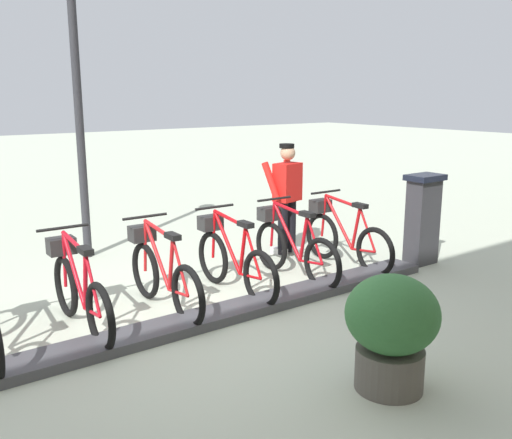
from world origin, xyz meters
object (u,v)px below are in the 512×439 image
object	(u,v)px
payment_kiosk	(422,218)
bike_docked_0	(344,236)
lamp_post	(76,70)
bike_docked_4	(79,290)
bike_docked_2	(232,259)
planter_bush	(391,327)
bike_docked_3	(162,273)
bike_docked_1	(292,246)
worker_near_rack	(287,195)

from	to	relation	value
payment_kiosk	bike_docked_0	size ratio (longest dim) A/B	0.74
payment_kiosk	lamp_post	size ratio (longest dim) A/B	0.31
bike_docked_0	bike_docked_4	xyz separation A→B (m)	(0.00, 3.75, 0.00)
bike_docked_2	lamp_post	bearing A→B (deg)	18.69
lamp_post	planter_bush	world-z (taller)	lamp_post
payment_kiosk	lamp_post	distance (m)	5.27
bike_docked_3	bike_docked_1	bearing A→B (deg)	-90.00
bike_docked_4	worker_near_rack	world-z (taller)	worker_near_rack
payment_kiosk	worker_near_rack	xyz separation A→B (m)	(1.51, 1.24, 0.24)
bike_docked_4	lamp_post	bearing A→B (deg)	-21.49
worker_near_rack	lamp_post	xyz separation A→B (m)	(1.63, 2.48, 1.79)
bike_docked_0	worker_near_rack	world-z (taller)	worker_near_rack
bike_docked_0	lamp_post	size ratio (longest dim) A/B	0.41
bike_docked_2	lamp_post	world-z (taller)	lamp_post
lamp_post	planter_bush	size ratio (longest dim) A/B	4.28
bike_docked_3	bike_docked_2	bearing A→B (deg)	-90.00
bike_docked_0	lamp_post	world-z (taller)	lamp_post
bike_docked_4	bike_docked_3	bearing A→B (deg)	-90.00
payment_kiosk	lamp_post	bearing A→B (deg)	49.83
bike_docked_0	bike_docked_1	size ratio (longest dim) A/B	1.00
bike_docked_4	lamp_post	xyz separation A→B (m)	(2.56, -1.01, 2.27)
lamp_post	worker_near_rack	bearing A→B (deg)	-123.34
payment_kiosk	lamp_post	xyz separation A→B (m)	(3.14, 3.72, 2.03)
bike_docked_4	lamp_post	distance (m)	3.57
bike_docked_1	bike_docked_3	xyz separation A→B (m)	(0.00, 1.88, 0.00)
bike_docked_0	bike_docked_3	size ratio (longest dim) A/B	1.00
bike_docked_2	bike_docked_0	bearing A→B (deg)	-90.00
bike_docked_1	bike_docked_4	distance (m)	2.82
bike_docked_1	payment_kiosk	bearing A→B (deg)	-106.67
bike_docked_3	lamp_post	world-z (taller)	lamp_post
bike_docked_0	lamp_post	distance (m)	4.39
bike_docked_3	worker_near_rack	distance (m)	2.76
bike_docked_0	bike_docked_3	distance (m)	2.82
bike_docked_4	planter_bush	world-z (taller)	bike_docked_4
bike_docked_0	bike_docked_3	bearing A→B (deg)	90.00
bike_docked_3	bike_docked_4	bearing A→B (deg)	90.00
worker_near_rack	payment_kiosk	bearing A→B (deg)	-140.58
bike_docked_0	payment_kiosk	bearing A→B (deg)	-120.50
bike_docked_3	bike_docked_4	size ratio (longest dim) A/B	1.00
payment_kiosk	bike_docked_4	xyz separation A→B (m)	(0.57, 4.72, -0.24)
bike_docked_2	bike_docked_4	distance (m)	1.88
payment_kiosk	bike_docked_3	bearing A→B (deg)	81.41
payment_kiosk	bike_docked_2	distance (m)	2.91
bike_docked_3	lamp_post	xyz separation A→B (m)	(2.56, -0.07, 2.27)
payment_kiosk	bike_docked_4	world-z (taller)	payment_kiosk
planter_bush	bike_docked_2	bearing A→B (deg)	-5.22
bike_docked_2	payment_kiosk	bearing A→B (deg)	-101.35
bike_docked_1	bike_docked_4	xyz separation A→B (m)	(0.00, 2.82, 0.00)
payment_kiosk	bike_docked_4	bearing A→B (deg)	83.10
bike_docked_4	worker_near_rack	distance (m)	3.64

